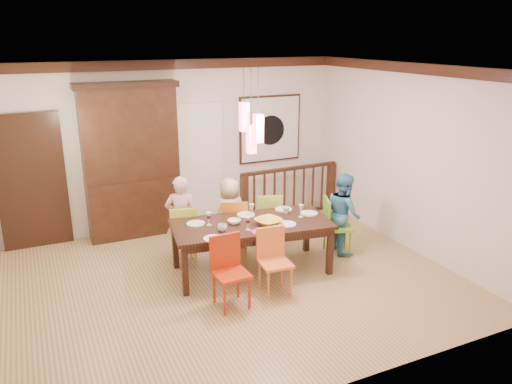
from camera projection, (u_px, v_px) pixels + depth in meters
name	position (u px, v px, depth m)	size (l,w,h in m)	color
floor	(233.00, 280.00, 7.01)	(6.00, 6.00, 0.00)	olive
ceiling	(229.00, 68.00, 6.14)	(6.00, 6.00, 0.00)	white
wall_back	(177.00, 145.00, 8.74)	(6.00, 6.00, 0.00)	beige
wall_right	(409.00, 158.00, 7.78)	(5.00, 5.00, 0.00)	beige
crown_molding	(229.00, 75.00, 6.16)	(6.00, 5.00, 0.16)	black
panel_door	(32.00, 184.00, 7.85)	(1.04, 0.07, 2.24)	black
white_doorway	(198.00, 165.00, 8.97)	(0.97, 0.05, 2.22)	silver
painting	(270.00, 129.00, 9.38)	(1.25, 0.06, 1.25)	black
pendant_cluster	(251.00, 128.00, 6.66)	(0.27, 0.21, 1.14)	#FF4C6D
dining_table	(252.00, 228.00, 7.09)	(2.35, 1.31, 0.75)	black
chair_far_left	(183.00, 228.00, 7.52)	(0.47, 0.47, 0.88)	#B2CD3A
chair_far_mid	(234.00, 222.00, 7.74)	(0.52, 0.52, 0.90)	#BC690D
chair_far_right	(269.00, 215.00, 8.06)	(0.52, 0.52, 0.90)	#96BC36
chair_near_left	(231.00, 268.00, 6.19)	(0.43, 0.43, 0.92)	#AD2B0B
chair_near_mid	(275.00, 258.00, 6.52)	(0.43, 0.43, 0.88)	orange
chair_end_right	(338.00, 222.00, 7.73)	(0.53, 0.53, 0.90)	#579C1D
china_hutch	(131.00, 161.00, 8.27)	(1.64, 0.46, 2.58)	black
balustrade	(289.00, 191.00, 9.34)	(1.99, 0.14, 0.96)	black
person_far_left	(182.00, 218.00, 7.49)	(0.48, 0.32, 1.32)	beige
person_far_mid	(230.00, 214.00, 7.92)	(0.57, 0.37, 1.16)	#C0B791
person_end_right	(344.00, 213.00, 7.79)	(0.62, 0.48, 1.27)	teal
serving_bowl	(268.00, 222.00, 6.98)	(0.36, 0.36, 0.09)	gold
small_bowl	(234.00, 222.00, 7.02)	(0.19, 0.19, 0.06)	white
cup_left	(222.00, 228.00, 6.75)	(0.13, 0.13, 0.10)	silver
cup_right	(286.00, 210.00, 7.42)	(0.11, 0.11, 0.10)	silver
plate_far_left	(196.00, 224.00, 7.01)	(0.26, 0.26, 0.01)	white
plate_far_mid	(246.00, 215.00, 7.36)	(0.26, 0.26, 0.01)	white
plate_far_right	(283.00, 209.00, 7.59)	(0.26, 0.26, 0.01)	white
plate_near_left	(213.00, 238.00, 6.50)	(0.26, 0.26, 0.01)	white
plate_near_mid	(287.00, 224.00, 6.99)	(0.26, 0.26, 0.01)	white
plate_end_right	(309.00, 213.00, 7.42)	(0.26, 0.26, 0.01)	white
wine_glass_a	(209.00, 219.00, 6.95)	(0.08, 0.08, 0.19)	#590C19
wine_glass_b	(252.00, 210.00, 7.28)	(0.08, 0.08, 0.19)	silver
wine_glass_c	(248.00, 223.00, 6.78)	(0.08, 0.08, 0.19)	#590C19
wine_glass_d	(301.00, 211.00, 7.26)	(0.08, 0.08, 0.19)	silver
napkin	(258.00, 232.00, 6.73)	(0.18, 0.14, 0.01)	#D83359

